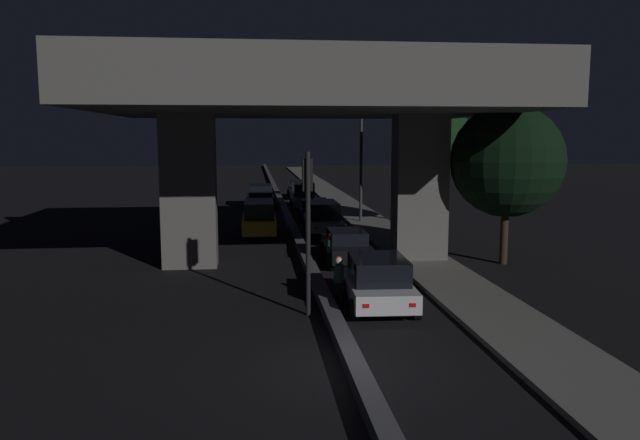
% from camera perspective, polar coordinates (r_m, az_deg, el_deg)
% --- Properties ---
extents(ground_plane, '(200.00, 200.00, 0.00)m').
position_cam_1_polar(ground_plane, '(14.70, 2.98, -13.40)').
color(ground_plane, black).
extents(median_divider, '(0.44, 126.00, 0.35)m').
position_cam_1_polar(median_divider, '(48.85, -3.60, 1.67)').
color(median_divider, '#4C4C51').
rests_on(median_divider, ground_plane).
extents(sidewalk_right, '(2.57, 126.00, 0.15)m').
position_cam_1_polar(sidewalk_right, '(42.45, 3.41, 0.62)').
color(sidewalk_right, slate).
rests_on(sidewalk_right, ground_plane).
extents(elevated_overpass, '(16.26, 13.80, 8.95)m').
position_cam_1_polar(elevated_overpass, '(25.57, -1.26, 11.13)').
color(elevated_overpass, '#5B5956').
rests_on(elevated_overpass, ground_plane).
extents(traffic_light_left_of_median, '(0.30, 0.49, 4.84)m').
position_cam_1_polar(traffic_light_left_of_median, '(18.20, -1.14, 1.43)').
color(traffic_light_left_of_median, black).
rests_on(traffic_light_left_of_median, ground_plane).
extents(street_lamp, '(2.22, 0.32, 7.06)m').
position_cam_1_polar(street_lamp, '(37.72, 3.28, 6.08)').
color(street_lamp, '#2D2D30').
rests_on(street_lamp, ground_plane).
extents(car_white_lead, '(2.17, 4.08, 1.59)m').
position_cam_1_polar(car_white_lead, '(19.40, 5.34, -5.63)').
color(car_white_lead, silver).
rests_on(car_white_lead, ground_plane).
extents(car_black_second, '(1.88, 4.43, 1.41)m').
position_cam_1_polar(car_black_second, '(26.15, 2.42, -2.34)').
color(car_black_second, black).
rests_on(car_black_second, ground_plane).
extents(car_silver_third, '(1.93, 4.41, 1.75)m').
position_cam_1_polar(car_silver_third, '(33.95, 0.25, 0.32)').
color(car_silver_third, gray).
rests_on(car_silver_third, ground_plane).
extents(car_dark_blue_fourth, '(2.13, 4.38, 1.38)m').
position_cam_1_polar(car_dark_blue_fourth, '(39.31, -0.54, 1.03)').
color(car_dark_blue_fourth, '#141938').
rests_on(car_dark_blue_fourth, ground_plane).
extents(car_grey_fifth, '(1.88, 4.55, 1.94)m').
position_cam_1_polar(car_grey_fifth, '(45.96, -1.56, 2.34)').
color(car_grey_fifth, '#515459').
rests_on(car_grey_fifth, ground_plane).
extents(car_dark_blue_sixth, '(2.11, 4.04, 1.51)m').
position_cam_1_polar(car_dark_blue_sixth, '(53.32, -1.81, 2.86)').
color(car_dark_blue_sixth, '#141938').
rests_on(car_dark_blue_sixth, ground_plane).
extents(car_taxi_yellow_lead_oncoming, '(1.92, 4.55, 1.87)m').
position_cam_1_polar(car_taxi_yellow_lead_oncoming, '(33.23, -5.59, 0.21)').
color(car_taxi_yellow_lead_oncoming, gold).
rests_on(car_taxi_yellow_lead_oncoming, ground_plane).
extents(car_dark_blue_second_oncoming, '(2.11, 4.81, 1.66)m').
position_cam_1_polar(car_dark_blue_second_oncoming, '(47.02, -5.46, 2.25)').
color(car_dark_blue_second_oncoming, '#141938').
rests_on(car_dark_blue_second_oncoming, ground_plane).
extents(motorcycle_black_filtering_near, '(0.33, 1.71, 1.47)m').
position_cam_1_polar(motorcycle_black_filtering_near, '(19.98, 1.72, -5.79)').
color(motorcycle_black_filtering_near, black).
rests_on(motorcycle_black_filtering_near, ground_plane).
extents(motorcycle_blue_filtering_mid, '(0.34, 1.78, 1.40)m').
position_cam_1_polar(motorcycle_blue_filtering_mid, '(25.14, 1.02, -3.06)').
color(motorcycle_blue_filtering_mid, black).
rests_on(motorcycle_blue_filtering_mid, ground_plane).
extents(motorcycle_white_filtering_far, '(0.33, 1.98, 1.45)m').
position_cam_1_polar(motorcycle_white_filtering_far, '(33.21, -0.69, -0.40)').
color(motorcycle_white_filtering_far, black).
rests_on(motorcycle_white_filtering_far, ground_plane).
extents(pedestrian_on_sidewalk, '(0.30, 0.30, 1.67)m').
position_cam_1_polar(pedestrian_on_sidewalk, '(27.70, 9.50, -1.32)').
color(pedestrian_on_sidewalk, black).
rests_on(pedestrian_on_sidewalk, sidewalk_right).
extents(roadside_tree_kerbside_near, '(4.61, 4.61, 6.59)m').
position_cam_1_polar(roadside_tree_kerbside_near, '(26.65, 16.73, 5.20)').
color(roadside_tree_kerbside_near, '#2D2116').
rests_on(roadside_tree_kerbside_near, ground_plane).
extents(roadside_tree_kerbside_mid, '(4.59, 4.59, 7.20)m').
position_cam_1_polar(roadside_tree_kerbside_mid, '(36.42, 10.33, 6.96)').
color(roadside_tree_kerbside_mid, '#38281C').
rests_on(roadside_tree_kerbside_mid, ground_plane).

